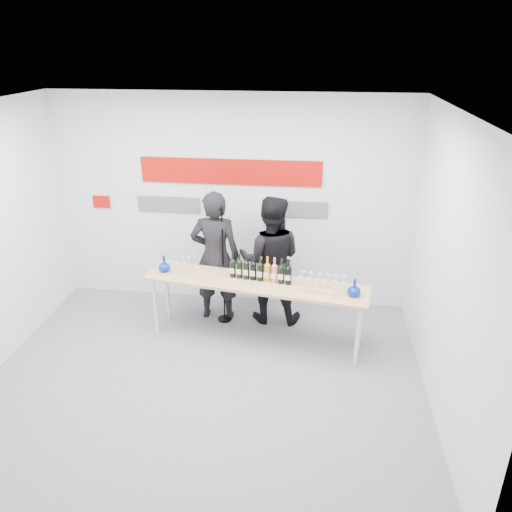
# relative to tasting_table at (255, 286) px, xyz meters

# --- Properties ---
(ground) EXTENTS (5.00, 5.00, 0.00)m
(ground) POSITION_rel_tasting_table_xyz_m (-0.48, -0.88, -0.78)
(ground) COLOR slate
(ground) RESTS_ON ground
(back_wall) EXTENTS (5.00, 0.04, 3.00)m
(back_wall) POSITION_rel_tasting_table_xyz_m (-0.48, 1.12, 0.72)
(back_wall) COLOR silver
(back_wall) RESTS_ON ground
(signage) EXTENTS (3.38, 0.02, 0.79)m
(signage) POSITION_rel_tasting_table_xyz_m (-0.53, 1.09, 1.03)
(signage) COLOR #A90E07
(signage) RESTS_ON back_wall
(tasting_table) EXTENTS (2.87, 1.00, 0.84)m
(tasting_table) POSITION_rel_tasting_table_xyz_m (0.00, 0.00, 0.00)
(tasting_table) COLOR tan
(tasting_table) RESTS_ON ground
(wine_bottles) EXTENTS (0.80, 0.20, 0.33)m
(wine_bottles) POSITION_rel_tasting_table_xyz_m (0.06, 0.05, 0.23)
(wine_bottles) COLOR black
(wine_bottles) RESTS_ON tasting_table
(decanter_left) EXTENTS (0.16, 0.16, 0.21)m
(decanter_left) POSITION_rel_tasting_table_xyz_m (-1.20, 0.17, 0.17)
(decanter_left) COLOR navy
(decanter_left) RESTS_ON tasting_table
(decanter_right) EXTENTS (0.16, 0.16, 0.21)m
(decanter_right) POSITION_rel_tasting_table_xyz_m (1.20, -0.22, 0.17)
(decanter_right) COLOR navy
(decanter_right) RESTS_ON tasting_table
(glasses_left) EXTENTS (0.29, 0.25, 0.18)m
(glasses_left) POSITION_rel_tasting_table_xyz_m (-1.00, 0.16, 0.16)
(glasses_left) COLOR silver
(glasses_left) RESTS_ON tasting_table
(glasses_right) EXTENTS (0.58, 0.30, 0.18)m
(glasses_right) POSITION_rel_tasting_table_xyz_m (0.82, -0.13, 0.16)
(glasses_right) COLOR silver
(glasses_right) RESTS_ON tasting_table
(presenter_left) EXTENTS (0.68, 0.46, 1.83)m
(presenter_left) POSITION_rel_tasting_table_xyz_m (-0.61, 0.55, 0.13)
(presenter_left) COLOR black
(presenter_left) RESTS_ON ground
(presenter_right) EXTENTS (0.87, 0.68, 1.78)m
(presenter_right) POSITION_rel_tasting_table_xyz_m (0.14, 0.58, 0.11)
(presenter_right) COLOR black
(presenter_right) RESTS_ON ground
(mic_stand) EXTENTS (0.19, 0.19, 1.67)m
(mic_stand) POSITION_rel_tasting_table_xyz_m (-0.48, 0.45, -0.27)
(mic_stand) COLOR black
(mic_stand) RESTS_ON ground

